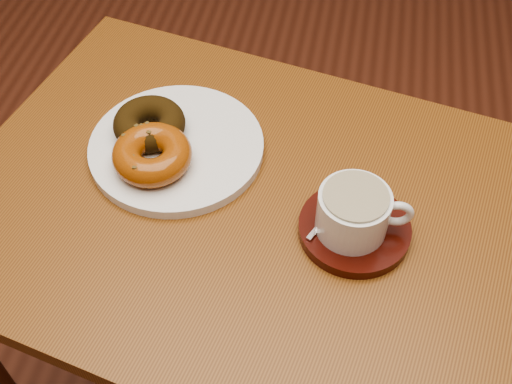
% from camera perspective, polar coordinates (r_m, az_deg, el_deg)
% --- Properties ---
extents(ground, '(6.00, 6.00, 0.00)m').
position_cam_1_polar(ground, '(1.71, -7.10, -6.15)').
color(ground, brown).
rests_on(ground, ground).
extents(cafe_table, '(0.89, 0.74, 0.73)m').
position_cam_1_polar(cafe_table, '(0.97, -1.17, -5.03)').
color(cafe_table, brown).
rests_on(cafe_table, ground).
extents(donut_plate, '(0.29, 0.29, 0.02)m').
position_cam_1_polar(donut_plate, '(0.94, -7.07, 3.99)').
color(donut_plate, white).
rests_on(donut_plate, cafe_table).
extents(donut_cinnamon, '(0.12, 0.12, 0.04)m').
position_cam_1_polar(donut_cinnamon, '(0.94, -9.46, 6.02)').
color(donut_cinnamon, '#2F1F09').
rests_on(donut_cinnamon, donut_plate).
extents(donut_caramel, '(0.14, 0.14, 0.04)m').
position_cam_1_polar(donut_caramel, '(0.89, -9.23, 3.32)').
color(donut_caramel, '#974910').
rests_on(donut_caramel, donut_plate).
extents(saucer, '(0.15, 0.15, 0.02)m').
position_cam_1_polar(saucer, '(0.84, 8.73, -3.26)').
color(saucer, '#350C07').
rests_on(saucer, cafe_table).
extents(coffee_cup, '(0.12, 0.09, 0.06)m').
position_cam_1_polar(coffee_cup, '(0.81, 8.75, -1.75)').
color(coffee_cup, white).
rests_on(coffee_cup, saucer).
extents(teaspoon, '(0.06, 0.10, 0.01)m').
position_cam_1_polar(teaspoon, '(0.86, 7.72, -0.55)').
color(teaspoon, silver).
rests_on(teaspoon, saucer).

